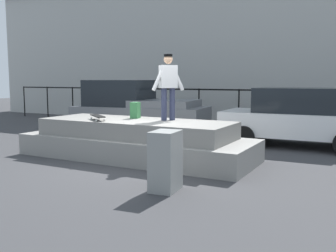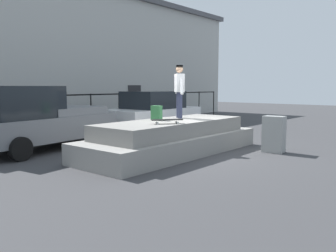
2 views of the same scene
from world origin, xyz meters
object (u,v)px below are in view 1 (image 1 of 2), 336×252
Objects in this scene: utility_box at (165,161)px; skateboarder at (168,83)px; skateboard at (98,116)px; backpack at (135,110)px; car_white_sedan_mid at (298,117)px; car_grey_pickup_near at (136,108)px.

skateboarder is at bearing 111.58° from utility_box.
utility_box is at bearing -30.87° from skateboard.
utility_box is (2.30, -2.57, -0.64)m from backpack.
car_white_sedan_mid is (2.54, 3.38, -1.01)m from skateboarder.
skateboard reaches higher than utility_box.
car_grey_pickup_near is at bearing 109.82° from skateboard.
skateboard is at bearing -70.18° from car_grey_pickup_near.
car_grey_pickup_near is 4.59× the size of utility_box.
skateboard is at bearing 143.50° from utility_box.
skateboarder is 0.37× the size of car_white_sedan_mid.
car_grey_pickup_near is (-1.43, 3.96, -0.11)m from skateboard.
backpack is at bearing -136.74° from car_white_sedan_mid.
skateboarder is 0.33× the size of car_grey_pickup_near.
skateboard is (-1.56, -0.82, -0.83)m from skateboarder.
utility_box is (1.30, -2.53, -1.36)m from skateboarder.
car_white_sedan_mid is (4.10, 4.20, -0.18)m from skateboard.
skateboarder is 4.44m from car_grey_pickup_near.
skateboarder reaches higher than car_grey_pickup_near.
skateboarder is 1.95m from skateboard.
skateboarder reaches higher than skateboard.
car_white_sedan_mid is (5.53, 0.24, -0.08)m from car_grey_pickup_near.
utility_box is at bearing -101.88° from car_white_sedan_mid.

